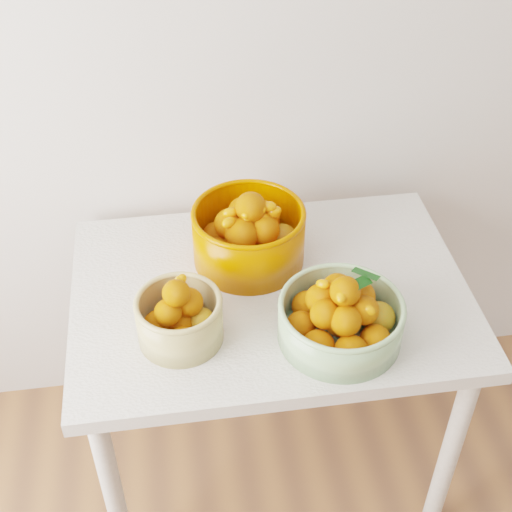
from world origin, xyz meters
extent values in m
cube|color=silver|center=(-0.28, 1.60, 0.73)|extent=(1.00, 0.70, 0.04)
cylinder|color=silver|center=(-0.72, 1.31, 0.35)|extent=(0.05, 0.05, 0.71)
cylinder|color=silver|center=(0.16, 1.31, 0.35)|extent=(0.05, 0.05, 0.71)
cylinder|color=silver|center=(-0.72, 1.89, 0.35)|extent=(0.05, 0.05, 0.71)
cylinder|color=silver|center=(0.16, 1.89, 0.35)|extent=(0.05, 0.05, 0.71)
cylinder|color=tan|center=(-0.51, 1.47, 0.81)|extent=(0.24, 0.24, 0.11)
torus|color=tan|center=(-0.51, 1.47, 0.86)|extent=(0.25, 0.25, 0.01)
sphere|color=#D1660C|center=(-0.46, 1.47, 0.80)|extent=(0.06, 0.06, 0.06)
sphere|color=#F46000|center=(-0.51, 1.52, 0.80)|extent=(0.07, 0.07, 0.07)
sphere|color=#F46000|center=(-0.56, 1.47, 0.80)|extent=(0.07, 0.07, 0.07)
sphere|color=#F46000|center=(-0.51, 1.42, 0.80)|extent=(0.06, 0.06, 0.06)
sphere|color=#F46000|center=(-0.51, 1.47, 0.80)|extent=(0.07, 0.07, 0.07)
sphere|color=#F46000|center=(-0.49, 1.48, 0.85)|extent=(0.07, 0.07, 0.07)
sphere|color=#F46000|center=(-0.54, 1.45, 0.85)|extent=(0.06, 0.06, 0.06)
sphere|color=#F46000|center=(-0.52, 1.47, 0.89)|extent=(0.06, 0.06, 0.06)
ellipsoid|color=orange|center=(-0.51, 1.47, 0.88)|extent=(0.04, 0.03, 0.03)
ellipsoid|color=orange|center=(-0.50, 1.51, 0.89)|extent=(0.03, 0.04, 0.03)
ellipsoid|color=orange|center=(-0.51, 1.47, 0.87)|extent=(0.03, 0.04, 0.02)
ellipsoid|color=orange|center=(-0.51, 1.51, 0.89)|extent=(0.03, 0.04, 0.03)
ellipsoid|color=orange|center=(-0.50, 1.49, 0.87)|extent=(0.04, 0.04, 0.03)
cylinder|color=#90B683|center=(-0.15, 1.41, 0.80)|extent=(0.35, 0.35, 0.10)
torus|color=#90B683|center=(-0.15, 1.41, 0.85)|extent=(0.35, 0.35, 0.01)
sphere|color=#D1660C|center=(-0.05, 1.42, 0.80)|extent=(0.08, 0.08, 0.08)
sphere|color=#F46000|center=(-0.08, 1.48, 0.80)|extent=(0.07, 0.07, 0.07)
sphere|color=#F46000|center=(-0.14, 1.51, 0.80)|extent=(0.08, 0.08, 0.08)
sphere|color=#F46000|center=(-0.21, 1.48, 0.80)|extent=(0.07, 0.07, 0.07)
sphere|color=#F46000|center=(-0.24, 1.42, 0.80)|extent=(0.07, 0.07, 0.07)
sphere|color=#F46000|center=(-0.21, 1.35, 0.80)|extent=(0.07, 0.07, 0.07)
sphere|color=#F46000|center=(-0.14, 1.32, 0.80)|extent=(0.08, 0.08, 0.08)
sphere|color=#F46000|center=(-0.08, 1.35, 0.80)|extent=(0.07, 0.07, 0.07)
sphere|color=#F46000|center=(-0.15, 1.41, 0.80)|extent=(0.07, 0.07, 0.07)
sphere|color=#F46000|center=(-0.10, 1.44, 0.86)|extent=(0.07, 0.07, 0.07)
sphere|color=#F46000|center=(-0.14, 1.47, 0.86)|extent=(0.08, 0.08, 0.08)
sphere|color=#F46000|center=(-0.19, 1.44, 0.86)|extent=(0.07, 0.07, 0.07)
sphere|color=#F46000|center=(-0.19, 1.39, 0.86)|extent=(0.07, 0.07, 0.07)
sphere|color=#F46000|center=(-0.15, 1.36, 0.86)|extent=(0.07, 0.07, 0.07)
sphere|color=#F46000|center=(-0.10, 1.39, 0.86)|extent=(0.07, 0.07, 0.07)
sphere|color=#F46000|center=(-0.14, 1.41, 0.90)|extent=(0.07, 0.07, 0.07)
ellipsoid|color=orange|center=(-0.15, 1.37, 0.87)|extent=(0.03, 0.04, 0.04)
ellipsoid|color=orange|center=(-0.16, 1.44, 0.89)|extent=(0.04, 0.04, 0.03)
ellipsoid|color=orange|center=(-0.10, 1.37, 0.87)|extent=(0.05, 0.04, 0.03)
ellipsoid|color=orange|center=(-0.13, 1.41, 0.91)|extent=(0.04, 0.03, 0.03)
ellipsoid|color=orange|center=(-0.19, 1.45, 0.89)|extent=(0.04, 0.04, 0.03)
ellipsoid|color=orange|center=(-0.15, 1.41, 0.87)|extent=(0.04, 0.04, 0.03)
ellipsoid|color=orange|center=(-0.16, 1.38, 0.91)|extent=(0.04, 0.04, 0.04)
ellipsoid|color=orange|center=(-0.15, 1.41, 0.91)|extent=(0.04, 0.05, 0.04)
ellipsoid|color=orange|center=(-0.15, 1.41, 0.91)|extent=(0.04, 0.04, 0.03)
ellipsoid|color=orange|center=(-0.13, 1.41, 0.89)|extent=(0.04, 0.04, 0.03)
ellipsoid|color=orange|center=(-0.13, 1.42, 0.87)|extent=(0.04, 0.04, 0.03)
cylinder|color=#C44E00|center=(-0.32, 1.72, 0.83)|extent=(0.31, 0.31, 0.15)
torus|color=#C44E00|center=(-0.32, 1.72, 0.90)|extent=(0.31, 0.31, 0.01)
sphere|color=#D1660C|center=(-0.23, 1.73, 0.80)|extent=(0.08, 0.08, 0.08)
sphere|color=#F46000|center=(-0.27, 1.80, 0.80)|extent=(0.09, 0.09, 0.09)
sphere|color=#F46000|center=(-0.34, 1.81, 0.80)|extent=(0.09, 0.09, 0.09)
sphere|color=#F46000|center=(-0.40, 1.76, 0.80)|extent=(0.08, 0.08, 0.08)
sphere|color=#F46000|center=(-0.40, 1.69, 0.80)|extent=(0.09, 0.09, 0.09)
sphere|color=#F46000|center=(-0.34, 1.64, 0.80)|extent=(0.08, 0.08, 0.08)
sphere|color=#F46000|center=(-0.26, 1.66, 0.80)|extent=(0.08, 0.08, 0.08)
sphere|color=#F46000|center=(-0.32, 1.72, 0.80)|extent=(0.08, 0.08, 0.08)
sphere|color=#F46000|center=(-0.28, 1.75, 0.87)|extent=(0.08, 0.08, 0.08)
sphere|color=#F46000|center=(-0.32, 1.77, 0.87)|extent=(0.08, 0.08, 0.08)
sphere|color=#F46000|center=(-0.37, 1.73, 0.87)|extent=(0.08, 0.08, 0.08)
sphere|color=#F46000|center=(-0.34, 1.68, 0.87)|extent=(0.08, 0.08, 0.08)
sphere|color=#F46000|center=(-0.28, 1.69, 0.87)|extent=(0.08, 0.08, 0.08)
sphere|color=#F46000|center=(-0.31, 1.72, 0.92)|extent=(0.08, 0.08, 0.08)
ellipsoid|color=orange|center=(-0.33, 1.72, 0.90)|extent=(0.05, 0.03, 0.04)
ellipsoid|color=orange|center=(-0.32, 1.70, 0.90)|extent=(0.04, 0.05, 0.03)
ellipsoid|color=orange|center=(-0.36, 1.72, 0.91)|extent=(0.04, 0.04, 0.03)
ellipsoid|color=orange|center=(-0.32, 1.73, 0.92)|extent=(0.05, 0.05, 0.04)
ellipsoid|color=orange|center=(-0.32, 1.72, 0.92)|extent=(0.05, 0.05, 0.04)
ellipsoid|color=orange|center=(-0.29, 1.71, 0.92)|extent=(0.05, 0.05, 0.05)
ellipsoid|color=orange|center=(-0.28, 1.70, 0.90)|extent=(0.05, 0.04, 0.04)
ellipsoid|color=orange|center=(-0.25, 1.71, 0.91)|extent=(0.05, 0.03, 0.04)
ellipsoid|color=orange|center=(-0.33, 1.70, 0.92)|extent=(0.04, 0.05, 0.03)
ellipsoid|color=orange|center=(-0.37, 1.69, 0.91)|extent=(0.05, 0.05, 0.04)
ellipsoid|color=orange|center=(-0.27, 1.71, 0.92)|extent=(0.04, 0.04, 0.03)
ellipsoid|color=orange|center=(-0.26, 1.72, 0.90)|extent=(0.04, 0.04, 0.04)
camera|label=1|loc=(-0.51, 0.30, 1.99)|focal=50.00mm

